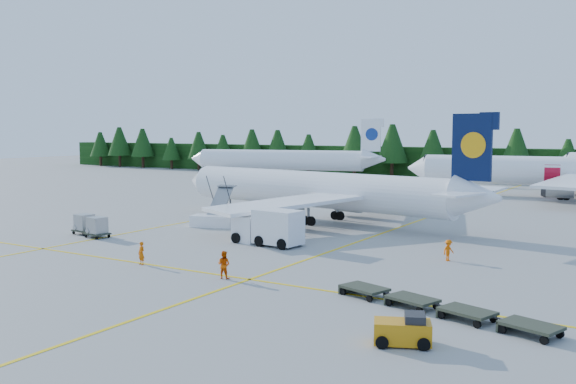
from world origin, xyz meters
The scene contains 16 objects.
ground centered at (0.00, 0.00, 0.00)m, with size 320.00×320.00×0.00m, color gray.
taxi_stripe_a centered at (-14.00, 20.00, 0.01)m, with size 0.25×120.00×0.01m, color yellow.
taxi_stripe_b centered at (6.00, 20.00, 0.01)m, with size 0.25×120.00×0.01m, color yellow.
taxi_stripe_cross centered at (0.00, -6.00, 0.01)m, with size 80.00×0.25×0.01m, color yellow.
treeline_hedge centered at (0.00, 82.00, 3.00)m, with size 220.00×4.00×6.00m, color black.
airliner_navy centered at (-3.84, 18.72, 3.25)m, with size 37.02×30.26×10.80m.
airliner_red centered at (13.20, 56.09, 3.59)m, with size 40.95×33.48×11.95m.
airliner_far_left centered at (-39.22, 67.62, 3.56)m, with size 38.55×11.73×11.37m.
airstairs centered at (-9.87, 10.77, 0.82)m, with size 4.65×6.31×3.77m.
service_truck centered at (0.16, 4.94, 1.46)m, with size 6.29×2.79×2.95m.
baggage_tug centered at (18.86, -12.59, 0.65)m, with size 2.80×2.21×1.33m.
dolly_train centered at (18.65, -7.16, 0.49)m, with size 12.45×4.76×0.15m.
uld_pair centered at (-15.61, 0.31, 1.02)m, with size 4.58×2.44×1.52m.
crew_a centered at (-3.02, -6.29, 0.81)m, with size 0.59×0.39×1.62m, color #DE5A04.
crew_b centered at (4.45, -6.62, 0.89)m, with size 0.87×0.68×1.79m, color #D84B04.
crew_c centered at (14.94, 6.21, 0.77)m, with size 0.64×0.43×1.55m, color #F56005.
Camera 1 is at (28.83, -38.66, 9.45)m, focal length 40.00 mm.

